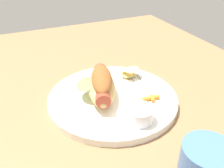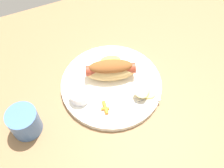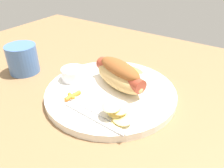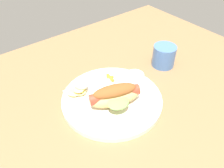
{
  "view_description": "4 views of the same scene",
  "coord_description": "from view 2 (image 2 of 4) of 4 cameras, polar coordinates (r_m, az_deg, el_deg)",
  "views": [
    {
      "loc": [
        41.61,
        -20.76,
        33.46
      ],
      "look_at": [
        -3.49,
        -0.6,
        3.63
      ],
      "focal_mm": 40.12,
      "sensor_mm": 36.0,
      "label": 1
    },
    {
      "loc": [
        15.77,
        38.51,
        64.39
      ],
      "look_at": [
        -1.14,
        0.6,
        3.78
      ],
      "focal_mm": 42.0,
      "sensor_mm": 36.0,
      "label": 2
    },
    {
      "loc": [
        -26.03,
        34.45,
        29.68
      ],
      "look_at": [
        -2.61,
        -0.44,
        3.79
      ],
      "focal_mm": 36.55,
      "sensor_mm": 36.0,
      "label": 3
    },
    {
      "loc": [
        -31.95,
        -39.52,
        48.28
      ],
      "look_at": [
        -1.57,
        -1.06,
        6.59
      ],
      "focal_mm": 36.89,
      "sensor_mm": 36.0,
      "label": 4
    }
  ],
  "objects": [
    {
      "name": "ground_plane",
      "position": [
        0.77,
        -0.95,
        -1.91
      ],
      "size": [
        120.0,
        90.0,
        1.8
      ],
      "primitive_type": "cube",
      "color": "olive"
    },
    {
      "name": "fork",
      "position": [
        0.72,
        4.95,
        -4.92
      ],
      "size": [
        14.74,
        2.32,
        0.4
      ],
      "rotation": [
        0.0,
        0.0,
        3.06
      ],
      "color": "silver",
      "rests_on": "plate"
    },
    {
      "name": "hot_dog",
      "position": [
        0.75,
        -0.29,
        3.18
      ],
      "size": [
        15.79,
        11.25,
        6.22
      ],
      "rotation": [
        0.0,
        0.0,
        2.8
      ],
      "color": "tan",
      "rests_on": "plate"
    },
    {
      "name": "plate",
      "position": [
        0.77,
        -0.14,
        -0.09
      ],
      "size": [
        29.41,
        29.41,
        1.6
      ],
      "primitive_type": "cylinder",
      "color": "white",
      "rests_on": "ground_plane"
    },
    {
      "name": "knife",
      "position": [
        0.73,
        3.48,
        -4.07
      ],
      "size": [
        13.64,
        2.53,
        0.36
      ],
      "primitive_type": "cube",
      "rotation": [
        0.0,
        0.0,
        3.06
      ],
      "color": "silver",
      "rests_on": "plate"
    },
    {
      "name": "drinking_cup",
      "position": [
        0.71,
        -18.53,
        -7.83
      ],
      "size": [
        7.86,
        7.86,
        7.55
      ],
      "primitive_type": "cylinder",
      "color": "#4770B2",
      "rests_on": "ground_plane"
    },
    {
      "name": "carrot_garnish",
      "position": [
        0.71,
        -1.47,
        -5.22
      ],
      "size": [
        2.43,
        3.99,
        0.97
      ],
      "color": "orange",
      "rests_on": "plate"
    },
    {
      "name": "chips_pile",
      "position": [
        0.73,
        7.1,
        -1.93
      ],
      "size": [
        7.5,
        6.15,
        2.9
      ],
      "color": "#E7CE77",
      "rests_on": "plate"
    },
    {
      "name": "sauce_ramekin",
      "position": [
        0.73,
        -6.98,
        -2.66
      ],
      "size": [
        5.51,
        5.51,
        2.93
      ],
      "primitive_type": "cylinder",
      "color": "white",
      "rests_on": "plate"
    }
  ]
}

